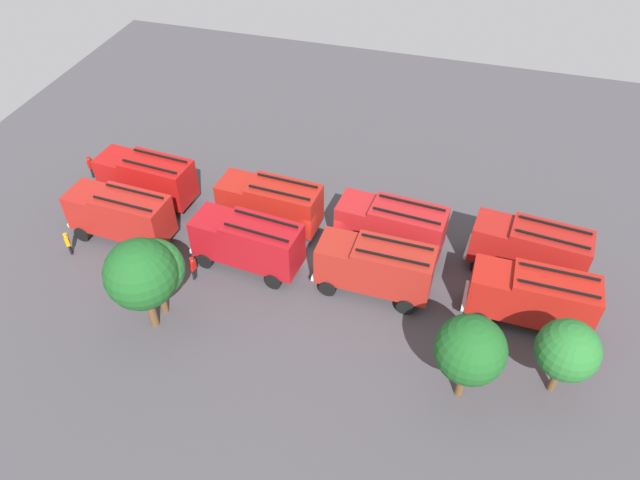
% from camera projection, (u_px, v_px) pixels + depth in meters
% --- Properties ---
extents(ground_plane, '(63.63, 63.63, 0.00)m').
position_uv_depth(ground_plane, '(320.00, 255.00, 39.40)').
color(ground_plane, '#423F44').
extents(fire_truck_0, '(7.43, 3.41, 3.88)m').
position_uv_depth(fire_truck_0, '(530.00, 248.00, 36.82)').
color(fire_truck_0, maroon).
rests_on(fire_truck_0, ground).
extents(fire_truck_1, '(7.39, 3.27, 3.88)m').
position_uv_depth(fire_truck_1, '(391.00, 225.00, 38.39)').
color(fire_truck_1, '#A81B1D').
rests_on(fire_truck_1, ground).
extents(fire_truck_2, '(7.35, 3.16, 3.88)m').
position_uv_depth(fire_truck_2, '(270.00, 203.00, 40.10)').
color(fire_truck_2, '#A31C13').
rests_on(fire_truck_2, ground).
extents(fire_truck_3, '(7.39, 3.26, 3.88)m').
position_uv_depth(fire_truck_3, '(147.00, 177.00, 42.26)').
color(fire_truck_3, '#AA1211').
rests_on(fire_truck_3, ground).
extents(fire_truck_4, '(7.27, 2.93, 3.88)m').
position_uv_depth(fire_truck_4, '(533.00, 296.00, 33.82)').
color(fire_truck_4, '#A51911').
rests_on(fire_truck_4, ground).
extents(fire_truck_5, '(7.27, 2.92, 3.88)m').
position_uv_depth(fire_truck_5, '(376.00, 266.00, 35.63)').
color(fire_truck_5, maroon).
rests_on(fire_truck_5, ground).
extents(fire_truck_6, '(7.41, 3.34, 3.88)m').
position_uv_depth(fire_truck_6, '(248.00, 241.00, 37.26)').
color(fire_truck_6, '#A41118').
rests_on(fire_truck_6, ground).
extents(fire_truck_7, '(7.34, 3.13, 3.88)m').
position_uv_depth(fire_truck_7, '(120.00, 214.00, 39.26)').
color(fire_truck_7, '#A51D17').
rests_on(fire_truck_7, ground).
extents(firefighter_0, '(0.32, 0.46, 1.82)m').
position_uv_depth(firefighter_0, '(91.00, 166.00, 45.23)').
color(firefighter_0, black).
rests_on(firefighter_0, ground).
extents(firefighter_1, '(0.29, 0.44, 1.77)m').
position_uv_depth(firefighter_1, '(193.00, 267.00, 37.18)').
color(firefighter_1, black).
rests_on(firefighter_1, ground).
extents(firefighter_2, '(0.41, 0.48, 1.70)m').
position_uv_depth(firefighter_2, '(143.00, 260.00, 37.75)').
color(firefighter_2, black).
rests_on(firefighter_2, ground).
extents(firefighter_3, '(0.44, 0.48, 1.72)m').
position_uv_depth(firefighter_3, '(68.00, 243.00, 38.91)').
color(firefighter_3, black).
rests_on(firefighter_3, ground).
extents(firefighter_4, '(0.48, 0.45, 1.63)m').
position_uv_depth(firefighter_4, '(237.00, 183.00, 43.84)').
color(firefighter_4, black).
rests_on(firefighter_4, ground).
extents(tree_0, '(3.23, 3.23, 5.00)m').
position_uv_depth(tree_0, '(568.00, 351.00, 29.50)').
color(tree_0, brown).
rests_on(tree_0, ground).
extents(tree_1, '(3.60, 3.60, 5.59)m').
position_uv_depth(tree_1, '(470.00, 350.00, 29.04)').
color(tree_1, brown).
rests_on(tree_1, ground).
extents(tree_2, '(3.48, 3.48, 5.39)m').
position_uv_depth(tree_2, '(154.00, 269.00, 33.36)').
color(tree_2, brown).
rests_on(tree_2, ground).
extents(tree_3, '(4.05, 4.05, 6.28)m').
position_uv_depth(tree_3, '(141.00, 274.00, 32.21)').
color(tree_3, brown).
rests_on(tree_3, ground).
extents(traffic_cone_0, '(0.48, 0.48, 0.68)m').
position_uv_depth(traffic_cone_0, '(136.00, 213.00, 42.11)').
color(traffic_cone_0, '#F2600C').
rests_on(traffic_cone_0, ground).
extents(traffic_cone_1, '(0.47, 0.47, 0.67)m').
position_uv_depth(traffic_cone_1, '(182.00, 182.00, 44.83)').
color(traffic_cone_1, '#F2600C').
rests_on(traffic_cone_1, ground).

